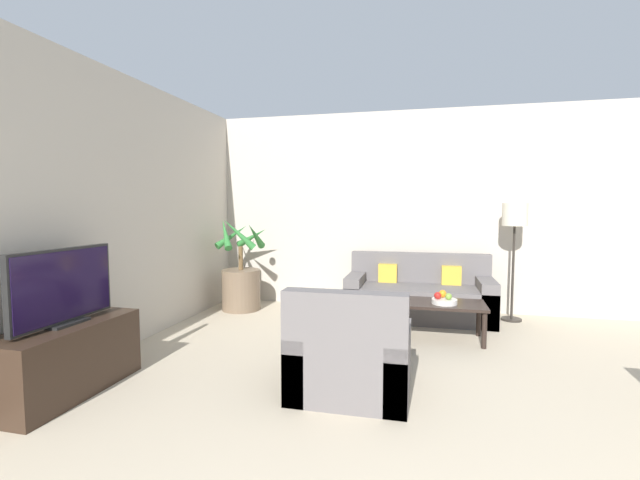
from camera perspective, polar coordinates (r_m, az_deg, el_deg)
wall_back at (r=5.98m, az=15.86°, el=3.77°), size 7.80×0.06×2.70m
wall_left at (r=4.22m, az=-29.72°, el=3.14°), size 0.06×7.33×2.70m
tv_console at (r=3.83m, az=-30.73°, el=-13.48°), size 0.45×1.11×0.53m
television at (r=3.70m, az=-31.03°, el=-5.36°), size 0.18×0.91×0.57m
potted_palm at (r=5.94m, az=-10.48°, el=-5.42°), size 0.72×0.71×1.27m
sofa_loveseat at (r=5.60m, az=13.01°, el=-7.32°), size 1.79×0.80×0.80m
floor_lamp at (r=5.72m, az=24.52°, el=2.09°), size 0.29×0.29×1.45m
coffee_table at (r=4.75m, az=14.67°, el=-8.58°), size 1.09×0.52×0.39m
fruit_bowl at (r=4.67m, az=16.25°, el=-7.87°), size 0.26×0.26×0.05m
apple_red at (r=4.63m, az=15.42°, el=-7.16°), size 0.07×0.07×0.07m
apple_green at (r=4.64m, az=16.77°, el=-7.22°), size 0.07×0.07×0.07m
orange_fruit at (r=4.73m, az=16.03°, el=-6.90°), size 0.08×0.08×0.08m
armchair at (r=3.35m, az=4.15°, el=-15.50°), size 0.86×0.82×0.83m
ottoman at (r=4.21m, az=5.98°, el=-12.04°), size 0.56×0.54×0.42m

